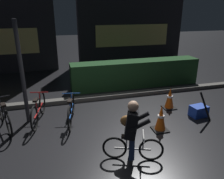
{
  "coord_description": "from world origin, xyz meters",
  "views": [
    {
      "loc": [
        -1.16,
        -4.37,
        2.82
      ],
      "look_at": [
        0.2,
        0.6,
        0.9
      ],
      "focal_mm": 35.75,
      "sensor_mm": 36.0,
      "label": 1
    }
  ],
  "objects_px": {
    "parked_bike_center_right": "(71,110)",
    "traffic_cone_far": "(170,98)",
    "traffic_cone_near": "(161,118)",
    "parked_bike_center_left": "(38,110)",
    "cyclist": "(132,131)",
    "street_post": "(22,74)",
    "blue_crate": "(199,111)",
    "closed_umbrella": "(205,106)",
    "parked_bike_left_mid": "(4,115)"
  },
  "relations": [
    {
      "from": "parked_bike_center_right",
      "to": "traffic_cone_far",
      "type": "distance_m",
      "value": 2.86
    },
    {
      "from": "parked_bike_center_right",
      "to": "traffic_cone_near",
      "type": "relative_size",
      "value": 2.3
    },
    {
      "from": "parked_bike_center_left",
      "to": "cyclist",
      "type": "distance_m",
      "value": 2.76
    },
    {
      "from": "street_post",
      "to": "blue_crate",
      "type": "height_order",
      "value": "street_post"
    },
    {
      "from": "closed_umbrella",
      "to": "street_post",
      "type": "bearing_deg",
      "value": 9.52
    },
    {
      "from": "traffic_cone_far",
      "to": "cyclist",
      "type": "bearing_deg",
      "value": -134.5
    },
    {
      "from": "parked_bike_center_right",
      "to": "parked_bike_center_left",
      "type": "bearing_deg",
      "value": 83.75
    },
    {
      "from": "blue_crate",
      "to": "cyclist",
      "type": "bearing_deg",
      "value": -152.69
    },
    {
      "from": "parked_bike_left_mid",
      "to": "parked_bike_center_right",
      "type": "xyz_separation_m",
      "value": [
        1.61,
        -0.12,
        -0.01
      ]
    },
    {
      "from": "street_post",
      "to": "traffic_cone_far",
      "type": "height_order",
      "value": "street_post"
    },
    {
      "from": "parked_bike_center_right",
      "to": "blue_crate",
      "type": "relative_size",
      "value": 3.42
    },
    {
      "from": "traffic_cone_near",
      "to": "parked_bike_center_left",
      "type": "bearing_deg",
      "value": 156.25
    },
    {
      "from": "street_post",
      "to": "parked_bike_left_mid",
      "type": "height_order",
      "value": "street_post"
    },
    {
      "from": "traffic_cone_near",
      "to": "cyclist",
      "type": "height_order",
      "value": "cyclist"
    },
    {
      "from": "traffic_cone_near",
      "to": "blue_crate",
      "type": "xyz_separation_m",
      "value": [
        1.35,
        0.4,
        -0.17
      ]
    },
    {
      "from": "traffic_cone_far",
      "to": "closed_umbrella",
      "type": "xyz_separation_m",
      "value": [
        0.5,
        -0.93,
        0.09
      ]
    },
    {
      "from": "street_post",
      "to": "cyclist",
      "type": "distance_m",
      "value": 3.04
    },
    {
      "from": "parked_bike_center_right",
      "to": "blue_crate",
      "type": "height_order",
      "value": "parked_bike_center_right"
    },
    {
      "from": "traffic_cone_near",
      "to": "traffic_cone_far",
      "type": "bearing_deg",
      "value": 52.3
    },
    {
      "from": "street_post",
      "to": "parked_bike_center_right",
      "type": "distance_m",
      "value": 1.48
    },
    {
      "from": "traffic_cone_far",
      "to": "cyclist",
      "type": "relative_size",
      "value": 0.51
    },
    {
      "from": "blue_crate",
      "to": "closed_umbrella",
      "type": "bearing_deg",
      "value": -93.94
    },
    {
      "from": "street_post",
      "to": "closed_umbrella",
      "type": "xyz_separation_m",
      "value": [
        4.44,
        -1.15,
        -0.88
      ]
    },
    {
      "from": "street_post",
      "to": "parked_bike_center_right",
      "type": "height_order",
      "value": "street_post"
    },
    {
      "from": "parked_bike_center_left",
      "to": "traffic_cone_near",
      "type": "xyz_separation_m",
      "value": [
        2.84,
        -1.25,
        -0.01
      ]
    },
    {
      "from": "traffic_cone_far",
      "to": "blue_crate",
      "type": "relative_size",
      "value": 1.45
    },
    {
      "from": "parked_bike_center_right",
      "to": "closed_umbrella",
      "type": "bearing_deg",
      "value": -93.83
    },
    {
      "from": "parked_bike_center_left",
      "to": "traffic_cone_far",
      "type": "height_order",
      "value": "parked_bike_center_left"
    },
    {
      "from": "cyclist",
      "to": "closed_umbrella",
      "type": "relative_size",
      "value": 1.47
    },
    {
      "from": "cyclist",
      "to": "closed_umbrella",
      "type": "xyz_separation_m",
      "value": [
        2.38,
        0.99,
        -0.23
      ]
    },
    {
      "from": "blue_crate",
      "to": "traffic_cone_far",
      "type": "bearing_deg",
      "value": 127.41
    },
    {
      "from": "parked_bike_center_right",
      "to": "blue_crate",
      "type": "bearing_deg",
      "value": -89.7
    },
    {
      "from": "blue_crate",
      "to": "closed_umbrella",
      "type": "distance_m",
      "value": 0.35
    },
    {
      "from": "parked_bike_center_left",
      "to": "closed_umbrella",
      "type": "bearing_deg",
      "value": -94.56
    },
    {
      "from": "traffic_cone_far",
      "to": "cyclist",
      "type": "xyz_separation_m",
      "value": [
        -1.88,
        -1.91,
        0.32
      ]
    },
    {
      "from": "parked_bike_center_left",
      "to": "traffic_cone_far",
      "type": "relative_size",
      "value": 2.41
    },
    {
      "from": "blue_crate",
      "to": "closed_umbrella",
      "type": "xyz_separation_m",
      "value": [
        -0.02,
        -0.25,
        0.25
      ]
    },
    {
      "from": "cyclist",
      "to": "parked_bike_left_mid",
      "type": "bearing_deg",
      "value": 163.18
    },
    {
      "from": "parked_bike_left_mid",
      "to": "blue_crate",
      "type": "xyz_separation_m",
      "value": [
        4.98,
        -0.72,
        -0.18
      ]
    },
    {
      "from": "blue_crate",
      "to": "parked_bike_center_right",
      "type": "bearing_deg",
      "value": 169.84
    },
    {
      "from": "parked_bike_center_right",
      "to": "cyclist",
      "type": "bearing_deg",
      "value": -141.63
    },
    {
      "from": "street_post",
      "to": "parked_bike_center_left",
      "type": "bearing_deg",
      "value": -10.67
    },
    {
      "from": "blue_crate",
      "to": "parked_bike_center_left",
      "type": "bearing_deg",
      "value": 168.54
    },
    {
      "from": "traffic_cone_near",
      "to": "traffic_cone_far",
      "type": "height_order",
      "value": "traffic_cone_near"
    },
    {
      "from": "parked_bike_left_mid",
      "to": "traffic_cone_near",
      "type": "distance_m",
      "value": 3.8
    },
    {
      "from": "parked_bike_center_left",
      "to": "traffic_cone_far",
      "type": "distance_m",
      "value": 3.67
    },
    {
      "from": "parked_bike_left_mid",
      "to": "blue_crate",
      "type": "distance_m",
      "value": 5.03
    },
    {
      "from": "traffic_cone_near",
      "to": "closed_umbrella",
      "type": "bearing_deg",
      "value": 6.43
    },
    {
      "from": "parked_bike_left_mid",
      "to": "closed_umbrella",
      "type": "relative_size",
      "value": 1.78
    },
    {
      "from": "parked_bike_center_left",
      "to": "traffic_cone_near",
      "type": "distance_m",
      "value": 3.1
    }
  ]
}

